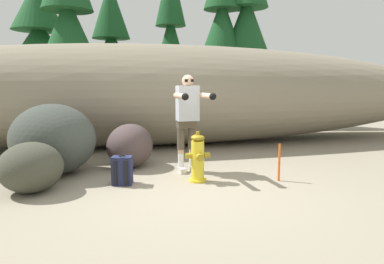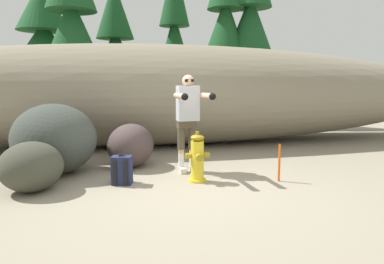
{
  "view_description": "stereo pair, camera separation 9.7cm",
  "coord_description": "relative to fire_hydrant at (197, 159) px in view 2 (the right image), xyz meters",
  "views": [
    {
      "loc": [
        -1.1,
        -4.87,
        1.56
      ],
      "look_at": [
        0.15,
        0.64,
        0.75
      ],
      "focal_mm": 32.52,
      "sensor_mm": 36.0,
      "label": 1
    },
    {
      "loc": [
        -1.0,
        -4.89,
        1.56
      ],
      "look_at": [
        0.15,
        0.64,
        0.75
      ],
      "focal_mm": 32.52,
      "sensor_mm": 36.0,
      "label": 2
    }
  ],
  "objects": [
    {
      "name": "boulder_small",
      "position": [
        -2.44,
        0.01,
        -0.01
      ],
      "size": [
        1.13,
        1.15,
        0.72
      ],
      "primitive_type": "ellipsoid",
      "rotation": [
        0.0,
        0.0,
        5.96
      ],
      "color": "#404134",
      "rests_on": "ground_plane"
    },
    {
      "name": "boulder_mid",
      "position": [
        -0.99,
        1.21,
        0.03
      ],
      "size": [
        1.16,
        1.24,
        0.8
      ],
      "primitive_type": "ellipsoid",
      "rotation": [
        0.0,
        0.0,
        4.27
      ],
      "color": "#4A3C3C",
      "rests_on": "ground_plane"
    },
    {
      "name": "dirt_embankment",
      "position": [
        -0.18,
        3.51,
        0.87
      ],
      "size": [
        16.87,
        3.2,
        2.48
      ],
      "primitive_type": "ellipsoid",
      "color": "gray",
      "rests_on": "ground_plane"
    },
    {
      "name": "pine_tree_ridge_end",
      "position": [
        3.48,
        6.91,
        3.38
      ],
      "size": [
        2.32,
        2.32,
        6.68
      ],
      "color": "#47331E",
      "rests_on": "ground_plane"
    },
    {
      "name": "boulder_large",
      "position": [
        -2.29,
        1.0,
        0.23
      ],
      "size": [
        2.02,
        2.02,
        1.2
      ],
      "primitive_type": "ellipsoid",
      "rotation": [
        0.0,
        0.0,
        2.34
      ],
      "color": "#3D433C",
      "rests_on": "ground_plane"
    },
    {
      "name": "pine_tree_left",
      "position": [
        -2.55,
        6.5,
        2.97
      ],
      "size": [
        2.41,
        2.41,
        6.15
      ],
      "color": "#47331E",
      "rests_on": "ground_plane"
    },
    {
      "name": "survey_stake",
      "position": [
        1.27,
        -0.26,
        -0.07
      ],
      "size": [
        0.04,
        0.04,
        0.6
      ],
      "primitive_type": "cylinder",
      "color": "#E55914",
      "rests_on": "ground_plane"
    },
    {
      "name": "utility_worker",
      "position": [
        -0.04,
        0.58,
        0.69
      ],
      "size": [
        0.58,
        1.0,
        1.68
      ],
      "rotation": [
        0.0,
        0.0,
        -1.5
      ],
      "color": "beige",
      "rests_on": "ground_plane"
    },
    {
      "name": "ground_plane",
      "position": [
        -0.18,
        -0.33,
        -0.39
      ],
      "size": [
        56.0,
        56.0,
        0.04
      ],
      "primitive_type": "cube",
      "color": "gray"
    },
    {
      "name": "pine_tree_center",
      "position": [
        -1.26,
        9.31,
        2.52
      ],
      "size": [
        2.3,
        2.3,
        5.53
      ],
      "color": "#47331E",
      "rests_on": "ground_plane"
    },
    {
      "name": "fire_hydrant",
      "position": [
        0.0,
        0.0,
        0.0
      ],
      "size": [
        0.38,
        0.33,
        0.8
      ],
      "color": "yellow",
      "rests_on": "ground_plane"
    },
    {
      "name": "spare_backpack",
      "position": [
        -1.17,
        0.09,
        -0.15
      ],
      "size": [
        0.34,
        0.33,
        0.47
      ],
      "rotation": [
        0.0,
        0.0,
        1.34
      ],
      "color": "#23284C",
      "rests_on": "ground_plane"
    },
    {
      "name": "pine_tree_far_right",
      "position": [
        2.6,
        7.01,
        3.33
      ],
      "size": [
        2.04,
        2.04,
        6.45
      ],
      "color": "#47331E",
      "rests_on": "ground_plane"
    },
    {
      "name": "pine_tree_far_left",
      "position": [
        -3.88,
        9.03,
        2.76
      ],
      "size": [
        2.99,
        2.99,
        5.32
      ],
      "color": "#47331E",
      "rests_on": "ground_plane"
    },
    {
      "name": "pine_tree_right",
      "position": [
        1.05,
        8.86,
        2.95
      ],
      "size": [
        1.86,
        1.86,
        6.42
      ],
      "color": "#47331E",
      "rests_on": "ground_plane"
    }
  ]
}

